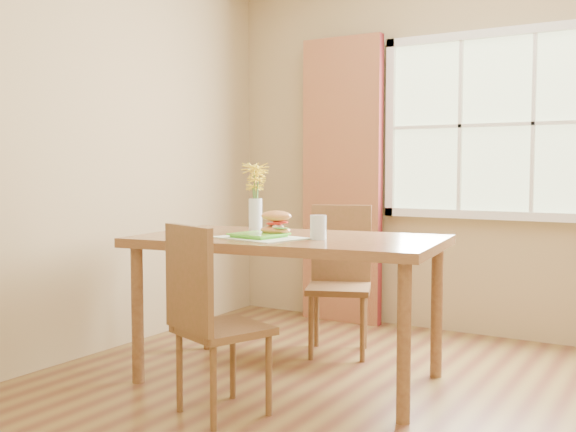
% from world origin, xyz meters
% --- Properties ---
extents(room, '(4.24, 3.84, 2.74)m').
position_xyz_m(room, '(0.00, 0.00, 1.35)').
color(room, brown).
rests_on(room, ground).
extents(window, '(1.62, 0.06, 1.32)m').
position_xyz_m(window, '(0.00, 1.87, 1.50)').
color(window, '#ACBE8F').
rests_on(window, room).
extents(curtain_left, '(0.65, 0.08, 2.20)m').
position_xyz_m(curtain_left, '(-1.15, 1.78, 1.10)').
color(curtain_left, maroon).
rests_on(curtain_left, room).
extents(dining_table, '(1.78, 1.15, 0.82)m').
position_xyz_m(dining_table, '(-0.74, 0.30, 0.73)').
color(dining_table, brown).
rests_on(dining_table, room).
extents(chair_near, '(0.50, 0.50, 0.93)m').
position_xyz_m(chair_near, '(-0.77, -0.39, 0.51)').
color(chair_near, brown).
rests_on(chair_near, room).
extents(chair_far, '(0.52, 0.52, 0.95)m').
position_xyz_m(chair_far, '(-0.77, 1.00, 0.52)').
color(chair_far, brown).
rests_on(chair_far, room).
extents(placemat, '(0.51, 0.43, 0.01)m').
position_xyz_m(placemat, '(-0.82, 0.13, 0.82)').
color(placemat, beige).
rests_on(placemat, dining_table).
extents(plate, '(0.28, 0.28, 0.01)m').
position_xyz_m(plate, '(-0.83, 0.13, 0.83)').
color(plate, '#62DE37').
rests_on(plate, placemat).
extents(croissant_sandwich, '(0.19, 0.15, 0.13)m').
position_xyz_m(croissant_sandwich, '(-0.77, 0.20, 0.90)').
color(croissant_sandwich, '#F19352').
rests_on(croissant_sandwich, plate).
extents(water_glass, '(0.09, 0.09, 0.13)m').
position_xyz_m(water_glass, '(-0.52, 0.24, 0.88)').
color(water_glass, silver).
rests_on(water_glass, dining_table).
extents(flower_vase, '(0.17, 0.17, 0.42)m').
position_xyz_m(flower_vase, '(-1.05, 0.43, 1.08)').
color(flower_vase, silver).
rests_on(flower_vase, dining_table).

